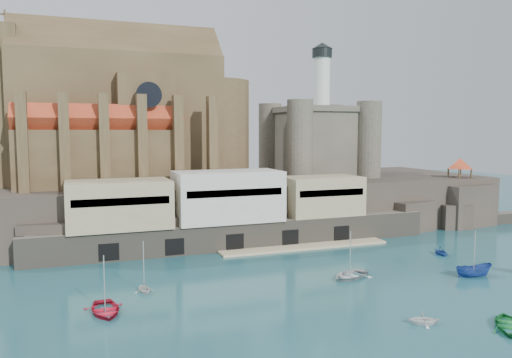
{
  "coord_description": "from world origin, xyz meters",
  "views": [
    {
      "loc": [
        -34.74,
        -57.43,
        19.79
      ],
      "look_at": [
        -1.68,
        32.0,
        10.61
      ],
      "focal_mm": 35.0,
      "sensor_mm": 36.0,
      "label": 1
    }
  ],
  "objects": [
    {
      "name": "pavilion",
      "position": [
        42.0,
        26.0,
        12.73
      ],
      "size": [
        6.4,
        6.4,
        5.4
      ],
      "color": "#4B3A23",
      "rests_on": "rock_outcrop"
    },
    {
      "name": "boat_1",
      "position": [
        -1.39,
        -16.87,
        0.0
      ],
      "size": [
        2.7,
        3.27,
        3.27
      ],
      "primitive_type": "imported",
      "rotation": [
        0.0,
        0.0,
        1.16
      ],
      "color": "silver",
      "rests_on": "ground"
    },
    {
      "name": "boat_0",
      "position": [
        -31.9,
        -2.14,
        0.0
      ],
      "size": [
        4.59,
        1.56,
        6.34
      ],
      "primitive_type": "imported",
      "rotation": [
        0.0,
        0.0,
        0.05
      ],
      "color": "#B8142B",
      "rests_on": "ground"
    },
    {
      "name": "promontory",
      "position": [
        -0.19,
        39.37,
        4.92
      ],
      "size": [
        100.0,
        36.0,
        10.0
      ],
      "color": "#2A2420",
      "rests_on": "ground"
    },
    {
      "name": "boat_4",
      "position": [
        -26.93,
        3.5,
        0.0
      ],
      "size": [
        2.94,
        2.11,
        3.1
      ],
      "primitive_type": "imported",
      "rotation": [
        0.0,
        0.0,
        3.33
      ],
      "color": "silver",
      "rests_on": "ground"
    },
    {
      "name": "boat_6",
      "position": [
        0.09,
        0.05,
        0.0
      ],
      "size": [
        3.07,
        4.7,
        6.39
      ],
      "primitive_type": "imported",
      "rotation": [
        0.0,
        0.0,
        5.13
      ],
      "color": "silver",
      "rests_on": "ground"
    },
    {
      "name": "boat_2",
      "position": [
        16.22,
        -5.37,
        0.0
      ],
      "size": [
        2.34,
        2.29,
        5.42
      ],
      "primitive_type": "imported",
      "rotation": [
        0.0,
        0.0,
        1.44
      ],
      "color": "navy",
      "rests_on": "ground"
    },
    {
      "name": "boat_3",
      "position": [
        6.25,
        -20.74,
        0.0
      ],
      "size": [
        4.44,
        3.58,
        6.27
      ],
      "primitive_type": "imported",
      "rotation": [
        0.0,
        0.0,
        2.55
      ],
      "color": "#15702E",
      "rests_on": "ground"
    },
    {
      "name": "rock_outcrop",
      "position": [
        42.0,
        25.84,
        4.02
      ],
      "size": [
        14.5,
        10.5,
        8.7
      ],
      "color": "#2A2420",
      "rests_on": "ground"
    },
    {
      "name": "castle_keep",
      "position": [
        16.08,
        41.08,
        18.31
      ],
      "size": [
        21.2,
        21.2,
        29.3
      ],
      "color": "#4C473B",
      "rests_on": "promontory"
    },
    {
      "name": "church",
      "position": [
        -24.13,
        41.85,
        22.13
      ],
      "size": [
        47.0,
        25.93,
        30.51
      ],
      "color": "#4B3A23",
      "rests_on": "promontory"
    },
    {
      "name": "boat_7",
      "position": [
        20.26,
        5.85,
        0.0
      ],
      "size": [
        3.11,
        2.15,
        3.36
      ],
      "primitive_type": "imported",
      "rotation": [
        0.0,
        0.0,
        6.15
      ],
      "color": "navy",
      "rests_on": "ground"
    },
    {
      "name": "ground",
      "position": [
        0.0,
        0.0,
        0.0
      ],
      "size": [
        300.0,
        300.0,
        0.0
      ],
      "primitive_type": "plane",
      "color": "#1A4D56",
      "rests_on": "ground"
    },
    {
      "name": "quay",
      "position": [
        -10.19,
        23.07,
        6.07
      ],
      "size": [
        70.0,
        12.0,
        13.05
      ],
      "color": "#676153",
      "rests_on": "ground"
    }
  ]
}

